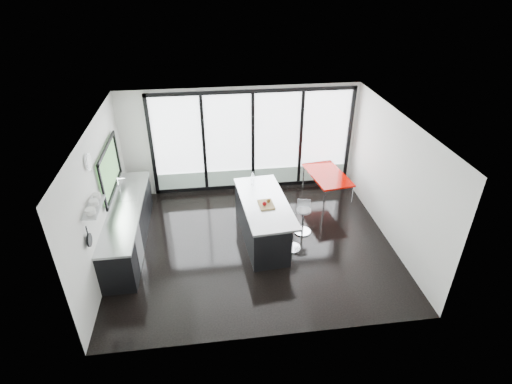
{
  "coord_description": "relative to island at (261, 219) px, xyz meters",
  "views": [
    {
      "loc": [
        -0.85,
        -6.95,
        5.47
      ],
      "look_at": [
        0.1,
        0.3,
        1.15
      ],
      "focal_mm": 28.0,
      "sensor_mm": 36.0,
      "label": 1
    }
  ],
  "objects": [
    {
      "name": "floor",
      "position": [
        -0.2,
        -0.23,
        -0.48
      ],
      "size": [
        6.0,
        5.0,
        0.0
      ],
      "primitive_type": "cube",
      "color": "black",
      "rests_on": "ground"
    },
    {
      "name": "counter_cabinets",
      "position": [
        -2.87,
        0.17,
        -0.01
      ],
      "size": [
        0.69,
        3.24,
        1.36
      ],
      "color": "black",
      "rests_on": "floor"
    },
    {
      "name": "wall_front",
      "position": [
        -0.2,
        -2.73,
        0.92
      ],
      "size": [
        6.0,
        0.0,
        2.8
      ],
      "primitive_type": "cube",
      "color": "silver",
      "rests_on": "ground"
    },
    {
      "name": "red_table",
      "position": [
        1.88,
        1.35,
        -0.09
      ],
      "size": [
        1.02,
        1.54,
        0.77
      ],
      "primitive_type": "cube",
      "rotation": [
        0.0,
        0.0,
        0.14
      ],
      "color": "#A40600",
      "rests_on": "floor"
    },
    {
      "name": "bar_stool_near",
      "position": [
        0.61,
        -0.49,
        -0.17
      ],
      "size": [
        0.5,
        0.5,
        0.62
      ],
      "primitive_type": "cylinder",
      "rotation": [
        0.0,
        0.0,
        0.35
      ],
      "color": "silver",
      "rests_on": "floor"
    },
    {
      "name": "wall_left",
      "position": [
        -3.17,
        0.04,
        1.08
      ],
      "size": [
        0.26,
        5.0,
        2.8
      ],
      "color": "silver",
      "rests_on": "ground"
    },
    {
      "name": "wall_right",
      "position": [
        2.8,
        -0.23,
        0.92
      ],
      "size": [
        0.0,
        5.0,
        2.8
      ],
      "primitive_type": "cube",
      "color": "silver",
      "rests_on": "ground"
    },
    {
      "name": "wall_back",
      "position": [
        0.07,
        2.23,
        0.79
      ],
      "size": [
        6.0,
        0.09,
        2.8
      ],
      "color": "silver",
      "rests_on": "ground"
    },
    {
      "name": "bar_stool_far",
      "position": [
        0.97,
        0.07,
        -0.17
      ],
      "size": [
        0.45,
        0.45,
        0.62
      ],
      "primitive_type": "cylinder",
      "rotation": [
        0.0,
        0.0,
        -0.19
      ],
      "color": "silver",
      "rests_on": "floor"
    },
    {
      "name": "ceiling",
      "position": [
        -0.2,
        -0.23,
        2.32
      ],
      "size": [
        6.0,
        5.0,
        0.0
      ],
      "primitive_type": "cube",
      "color": "white",
      "rests_on": "wall_back"
    },
    {
      "name": "island",
      "position": [
        0.0,
        0.0,
        0.0
      ],
      "size": [
        1.15,
        2.37,
        1.22
      ],
      "color": "black",
      "rests_on": "floor"
    }
  ]
}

